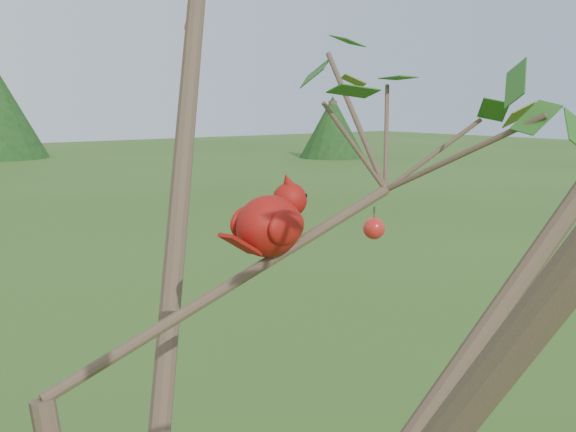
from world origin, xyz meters
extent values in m
sphere|color=red|center=(0.51, 0.61, 2.51)|extent=(0.04, 0.04, 0.04)
sphere|color=red|center=(0.58, 0.10, 2.12)|extent=(0.04, 0.04, 0.04)
ellipsoid|color=#9E110D|center=(0.31, 0.07, 2.16)|extent=(0.14, 0.12, 0.10)
sphere|color=#9E110D|center=(0.37, 0.08, 2.19)|extent=(0.07, 0.07, 0.06)
cone|color=#9E110D|center=(0.36, 0.08, 2.22)|extent=(0.05, 0.04, 0.04)
cone|color=#D85914|center=(0.39, 0.09, 2.19)|extent=(0.03, 0.03, 0.02)
ellipsoid|color=black|center=(0.39, 0.09, 2.19)|extent=(0.02, 0.03, 0.03)
cube|color=#9E110D|center=(0.25, 0.05, 2.14)|extent=(0.08, 0.05, 0.04)
ellipsoid|color=#9E110D|center=(0.30, 0.10, 2.16)|extent=(0.09, 0.05, 0.06)
ellipsoid|color=#9E110D|center=(0.32, 0.03, 2.16)|extent=(0.09, 0.05, 0.06)
cylinder|color=#3A2A1F|center=(20.39, 22.84, 1.11)|extent=(0.33, 0.33, 2.22)
cone|color=black|center=(20.39, 22.84, 1.21)|extent=(2.60, 2.60, 2.41)
camera|label=1|loc=(-0.43, -0.93, 2.36)|focal=50.00mm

